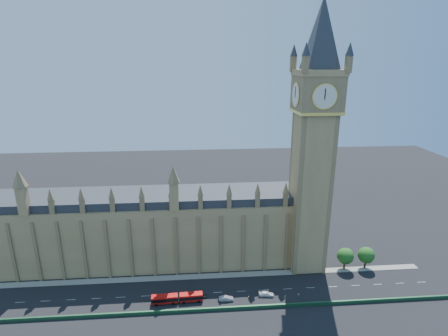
{
  "coord_description": "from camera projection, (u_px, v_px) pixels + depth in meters",
  "views": [
    {
      "loc": [
        -1.77,
        -99.91,
        74.36
      ],
      "look_at": [
        6.97,
        10.0,
        40.69
      ],
      "focal_mm": 28.0,
      "sensor_mm": 36.0,
      "label": 1
    }
  ],
  "objects": [
    {
      "name": "tree_east_far",
      "position": [
        367.0,
        255.0,
        129.63
      ],
      "size": [
        6.0,
        6.0,
        8.5
      ],
      "color": "#382619",
      "rests_on": "ground"
    },
    {
      "name": "cone_d",
      "position": [
        268.0,
        290.0,
        118.13
      ],
      "size": [
        0.52,
        0.52,
        0.65
      ],
      "rotation": [
        0.0,
        0.0,
        0.37
      ],
      "color": "black",
      "rests_on": "ground"
    },
    {
      "name": "elizabeth_tower",
      "position": [
        315.0,
        123.0,
        117.39
      ],
      "size": [
        20.59,
        20.59,
        105.0
      ],
      "color": "#9E7C4C",
      "rests_on": "ground"
    },
    {
      "name": "kerb_north",
      "position": [
        205.0,
        276.0,
        126.13
      ],
      "size": [
        160.0,
        3.0,
        0.16
      ],
      "primitive_type": "cube",
      "color": "gray",
      "rests_on": "ground"
    },
    {
      "name": "bridge_parapet",
      "position": [
        207.0,
        310.0,
        108.34
      ],
      "size": [
        160.0,
        0.6,
        1.2
      ],
      "primitive_type": "cube",
      "color": "#1E4C2D",
      "rests_on": "ground"
    },
    {
      "name": "tree_east_near",
      "position": [
        346.0,
        256.0,
        129.02
      ],
      "size": [
        6.0,
        6.0,
        8.5
      ],
      "color": "#382619",
      "rests_on": "ground"
    },
    {
      "name": "car_white",
      "position": [
        266.0,
        294.0,
        115.44
      ],
      "size": [
        5.37,
        2.72,
        1.49
      ],
      "primitive_type": "imported",
      "rotation": [
        0.0,
        0.0,
        1.45
      ],
      "color": "silver",
      "rests_on": "ground"
    },
    {
      "name": "cone_b",
      "position": [
        269.0,
        294.0,
        116.05
      ],
      "size": [
        0.49,
        0.49,
        0.76
      ],
      "rotation": [
        0.0,
        0.0,
        -0.03
      ],
      "color": "black",
      "rests_on": "ground"
    },
    {
      "name": "cone_c",
      "position": [
        299.0,
        294.0,
        115.95
      ],
      "size": [
        0.47,
        0.47,
        0.64
      ],
      "rotation": [
        0.0,
        0.0,
        -0.18
      ],
      "color": "black",
      "rests_on": "ground"
    },
    {
      "name": "ground",
      "position": [
        206.0,
        293.0,
        117.1
      ],
      "size": [
        400.0,
        400.0,
        0.0
      ],
      "primitive_type": "plane",
      "color": "black",
      "rests_on": "ground"
    },
    {
      "name": "palace_westminster",
      "position": [
        137.0,
        228.0,
        132.13
      ],
      "size": [
        120.0,
        20.0,
        28.0
      ],
      "color": "#9E7C4C",
      "rests_on": "ground"
    },
    {
      "name": "car_grey",
      "position": [
        200.0,
        296.0,
        114.71
      ],
      "size": [
        4.08,
        1.82,
        1.36
      ],
      "primitive_type": "imported",
      "rotation": [
        0.0,
        0.0,
        1.52
      ],
      "color": "#383A3F",
      "rests_on": "ground"
    },
    {
      "name": "cone_a",
      "position": [
        249.0,
        297.0,
        114.73
      ],
      "size": [
        0.51,
        0.51,
        0.69
      ],
      "rotation": [
        0.0,
        0.0,
        -0.19
      ],
      "color": "black",
      "rests_on": "ground"
    },
    {
      "name": "red_bus",
      "position": [
        177.0,
        298.0,
        112.2
      ],
      "size": [
        16.48,
        3.22,
        2.79
      ],
      "rotation": [
        0.0,
        0.0,
        0.04
      ],
      "color": "red",
      "rests_on": "ground"
    },
    {
      "name": "car_silver",
      "position": [
        226.0,
        298.0,
        113.18
      ],
      "size": [
        4.71,
        1.71,
        1.54
      ],
      "primitive_type": "imported",
      "rotation": [
        0.0,
        0.0,
        1.55
      ],
      "color": "#9B9CA2",
      "rests_on": "ground"
    }
  ]
}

